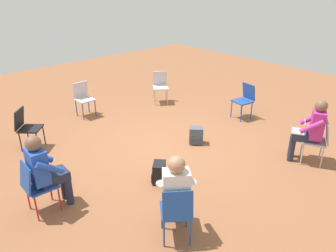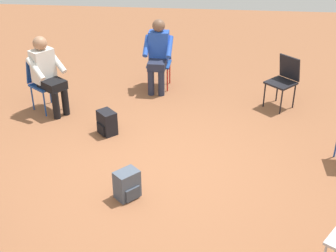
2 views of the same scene
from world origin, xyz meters
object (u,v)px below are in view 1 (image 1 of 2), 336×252
backpack_near_laptop_user (159,174)px  backpack_by_empty_chair (196,136)px  person_with_laptop (311,128)px  chair_north (245,98)px  chair_south (36,184)px  chair_northeast (319,139)px  chair_southwest (26,126)px  chair_northwest (160,85)px  person_in_white (175,190)px  person_in_blue (45,168)px  chair_west (83,97)px  chair_southeast (177,210)px

backpack_near_laptop_user → backpack_by_empty_chair: size_ratio=1.00×
person_with_laptop → chair_north: bearing=39.4°
chair_south → person_with_laptop: size_ratio=0.69×
chair_northeast → chair_southwest: bearing=104.2°
chair_northwest → backpack_by_empty_chair: 2.63m
person_in_white → person_in_blue: bearing=159.3°
chair_northwest → chair_south: same height
chair_west → chair_northwest: bearing=165.7°
chair_southwest → backpack_near_laptop_user: chair_southwest is taller
chair_northeast → chair_south: bearing=127.1°
backpack_near_laptop_user → chair_south: bearing=-107.7°
chair_southeast → backpack_by_empty_chair: (-1.74, 2.21, -0.34)m
person_in_blue → backpack_by_empty_chair: 3.19m
chair_southwest → chair_northwest: size_ratio=1.00×
backpack_by_empty_chair → person_in_white: bearing=-52.7°
chair_southwest → person_in_blue: bearing=30.7°
person_with_laptop → person_in_blue: (-1.90, -4.17, 0.00)m
chair_northwest → person_with_laptop: 4.26m
person_in_white → backpack_by_empty_chair: 2.71m
chair_west → backpack_by_empty_chair: chair_west is taller
person_with_laptop → person_in_blue: bearing=127.6°
chair_west → backpack_by_empty_chair: 3.09m
person_with_laptop → backpack_near_laptop_user: 2.88m
chair_northeast → person_in_white: 3.24m
chair_north → person_in_white: size_ratio=0.69×
person_with_laptop → chair_southeast: bearing=149.7°
chair_west → person_in_white: person_in_white is taller
chair_southeast → chair_south: (-1.77, -1.10, 0.00)m
chair_southwest → person_in_blue: person_in_blue is taller
chair_northwest → chair_west: same height
chair_south → person_in_white: (1.63, 1.20, 0.20)m
chair_north → person_with_laptop: bearing=166.4°
chair_north → person_with_laptop: person_with_laptop is taller
chair_northeast → person_in_white: (-0.42, -3.21, 0.20)m
chair_northwest → chair_southeast: size_ratio=1.00×
chair_northwest → chair_south: 4.98m
chair_northeast → chair_south: 4.87m
person_in_white → backpack_by_empty_chair: size_ratio=3.44×
chair_northeast → person_in_blue: bearing=126.3°
chair_northeast → chair_west: bearing=84.7°
chair_northwest → chair_north: 2.35m
chair_southwest → person_in_blue: size_ratio=0.69×
person_in_blue → chair_south: bearing=-90.0°
chair_southwest → backpack_near_laptop_user: size_ratio=2.36×
chair_southwest → backpack_by_empty_chair: 3.42m
chair_northwest → chair_north: same height
chair_northwest → backpack_by_empty_chair: (2.38, -1.07, -0.34)m
chair_southwest → chair_northwest: 3.74m
chair_southwest → chair_northeast: (4.15, 3.75, 0.00)m
chair_south → person_in_white: size_ratio=0.69×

